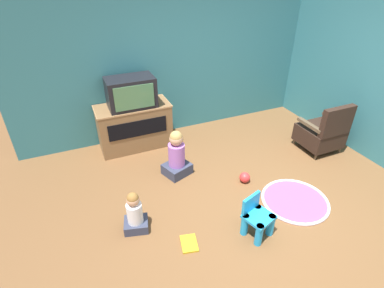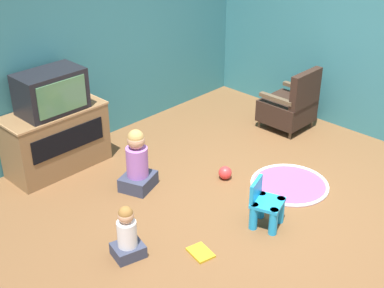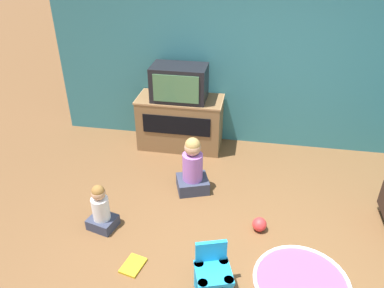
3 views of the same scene
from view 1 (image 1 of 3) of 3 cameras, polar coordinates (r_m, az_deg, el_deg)
The scene contains 11 objects.
ground_plane at distance 4.06m, azimuth 14.13°, elevation -11.88°, with size 30.00×30.00×0.00m, color brown.
wall_back at distance 5.22m, azimuth -4.14°, elevation 15.91°, with size 5.29×0.12×2.63m.
tv_cabinet at distance 5.06m, azimuth -10.91°, elevation 3.48°, with size 1.19×0.54×0.74m.
television at distance 4.79m, azimuth -11.56°, elevation 9.62°, with size 0.73×0.45×0.47m.
black_armchair at distance 5.32m, azimuth 23.60°, elevation 2.02°, with size 0.61×0.61×0.86m.
yellow_kid_chair at distance 3.59m, azimuth 12.26°, elevation -13.89°, with size 0.38×0.37×0.49m.
play_mat at distance 4.26m, azimuth 19.02°, elevation -10.14°, with size 0.88×0.88×0.04m.
child_watching_left at distance 4.33m, azimuth -2.95°, elevation -2.30°, with size 0.45×0.43×0.72m.
child_watching_center at distance 3.60m, azimuth -10.84°, elevation -12.95°, with size 0.33×0.30×0.54m.
toy_ball at distance 4.37m, azimuth 10.01°, elevation -6.28°, with size 0.15×0.15×0.15m.
book at distance 3.55m, azimuth -0.55°, elevation -18.42°, with size 0.23×0.28×0.02m.
Camera 1 is at (-2.01, -2.21, 2.74)m, focal length 28.00 mm.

